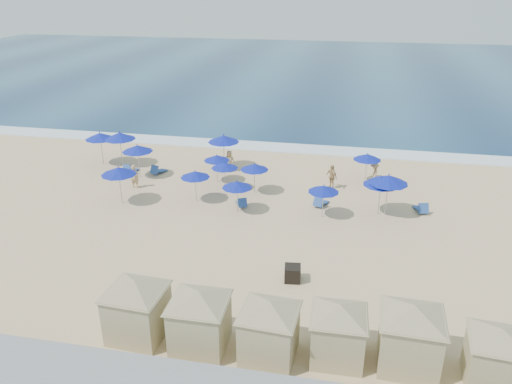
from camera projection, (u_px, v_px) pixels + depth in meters
ground at (258, 232)px, 28.56m from camera, size 160.00×160.00×0.00m
ocean at (325, 71)px, 78.08m from camera, size 160.00×80.00×0.06m
surf_line at (293, 148)px, 42.51m from camera, size 160.00×2.50×0.08m
trash_bin at (293, 273)px, 23.90m from camera, size 0.85×0.85×0.77m
cabana_0 at (136, 301)px, 19.75m from camera, size 4.57×4.57×2.87m
cabana_1 at (199, 312)px, 19.15m from camera, size 4.51×4.51×2.83m
cabana_2 at (269, 322)px, 18.67m from camera, size 4.37×4.37×2.75m
cabana_3 at (339, 325)px, 18.60m from camera, size 4.25×4.25×2.67m
cabana_4 at (411, 328)px, 18.18m from camera, size 4.69×4.69×2.95m
cabana_5 at (498, 349)px, 17.38m from camera, size 4.17×4.17×2.63m
umbrella_0 at (120, 136)px, 37.86m from camera, size 2.40×2.40×2.73m
umbrella_1 at (119, 171)px, 31.44m from camera, size 2.24×2.24×2.55m
umbrella_2 at (137, 148)px, 35.70m from camera, size 2.21×2.21×2.51m
umbrella_3 at (195, 174)px, 31.83m from camera, size 1.90×1.90×2.17m
umbrella_4 at (217, 158)px, 34.91m from camera, size 1.85×1.85×2.10m
umbrella_5 at (225, 165)px, 33.57m from camera, size 1.83×1.83×2.08m
umbrella_6 at (237, 185)px, 30.34m from camera, size 1.87×1.87×2.12m
umbrella_7 at (254, 167)px, 33.11m from camera, size 1.90×1.90×2.16m
umbrella_8 at (324, 189)px, 29.69m from camera, size 1.88×1.88×2.14m
umbrella_9 at (367, 157)px, 34.76m from camera, size 1.96×1.96×2.23m
umbrella_10 at (381, 181)px, 29.97m from camera, size 2.19×2.19×2.49m
umbrella_11 at (389, 179)px, 29.79m from camera, size 2.38×2.38×2.71m
umbrella_12 at (224, 139)px, 37.30m from camera, size 2.37×2.37×2.70m
umbrella_13 at (100, 136)px, 38.22m from camera, size 2.29×2.29×2.61m
beach_chair_0 at (130, 170)px, 37.17m from camera, size 0.90×1.50×0.77m
beach_chair_1 at (158, 170)px, 37.01m from camera, size 1.01×1.53×0.77m
beach_chair_2 at (225, 166)px, 37.88m from camera, size 0.71×1.37×0.72m
beach_chair_3 at (242, 203)px, 31.74m from camera, size 1.02×1.37×0.69m
beach_chair_4 at (320, 202)px, 31.80m from camera, size 1.03×1.48×0.75m
beach_chair_5 at (421, 208)px, 30.94m from camera, size 0.89×1.47×0.76m
beachgoer_0 at (134, 176)px, 34.34m from camera, size 0.62×0.41×1.69m
beachgoer_1 at (332, 177)px, 34.24m from camera, size 1.00×1.01×1.71m
beachgoer_2 at (374, 174)px, 34.82m from camera, size 0.66×1.09×1.65m
beachgoer_3 at (229, 161)px, 37.27m from camera, size 0.82×0.55×1.63m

